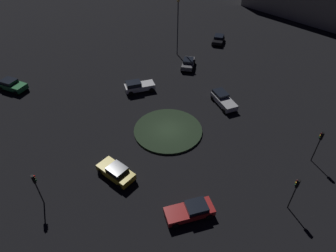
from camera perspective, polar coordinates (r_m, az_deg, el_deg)
The scene contains 13 objects.
ground_plane at distance 35.60m, azimuth -0.00°, elevation -0.96°, with size 117.92×117.92×0.00m, color black.
roundabout_island at distance 35.52m, azimuth -0.00°, elevation -0.81°, with size 8.30×8.30×0.25m, color #263823.
car_grey at distance 48.41m, azimuth 3.96°, elevation 12.13°, with size 4.01×2.24×1.48m.
car_silver at distance 40.25m, azimuth 10.72°, elevation 5.10°, with size 4.51×4.08×1.45m.
car_white at distance 42.44m, azimuth -5.82°, elevation 7.75°, with size 3.79×4.45×1.61m.
car_yellow at distance 30.42m, azimuth -10.08°, elevation -8.76°, with size 3.24×4.43×1.47m.
car_black at distance 57.66m, azimuth 9.81°, elevation 16.34°, with size 3.86×2.05×1.33m.
car_green at distance 48.11m, azimuth -28.14°, elevation 7.08°, with size 2.59×4.30×1.55m.
car_red at distance 27.34m, azimuth 4.45°, elevation -16.09°, with size 3.87×4.67×1.30m.
traffic_light_south at distance 33.83m, azimuth 27.41°, elevation -2.61°, with size 0.30×0.36×4.02m.
traffic_light_northwest at distance 28.86m, azimuth -24.36°, elevation -10.25°, with size 0.40×0.37×3.88m.
traffic_light_southwest at distance 28.33m, azimuth 23.60°, elevation -11.09°, with size 0.37×0.40×3.90m.
streetlamp_east at distance 50.64m, azimuth 1.92°, elevation 19.53°, with size 0.47×0.47×9.30m.
Camera 1 is at (-25.82, -7.51, 23.33)m, focal length 31.27 mm.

